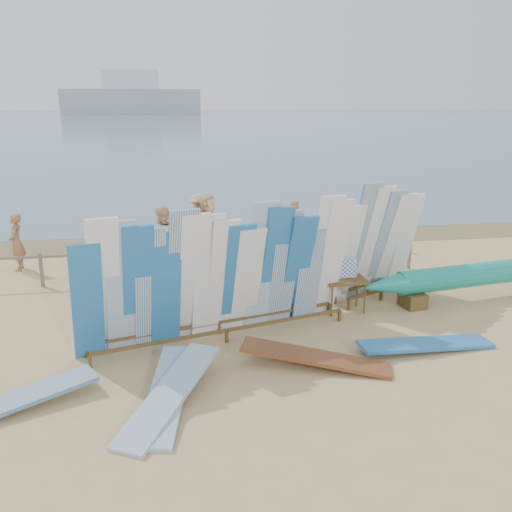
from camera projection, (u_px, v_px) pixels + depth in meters
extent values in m
plane|color=tan|center=(206.00, 322.00, 11.75)|extent=(160.00, 160.00, 0.00)
cube|color=slate|center=(170.00, 119.00, 133.19)|extent=(320.00, 240.00, 0.02)
cube|color=olive|center=(191.00, 240.00, 18.58)|extent=(40.00, 2.60, 0.01)
cube|color=#999EA3|center=(132.00, 102.00, 179.59)|extent=(45.00, 8.00, 8.00)
cube|color=silver|center=(130.00, 80.00, 177.65)|extent=(18.00, 6.00, 6.00)
cube|color=#706054|center=(197.00, 250.00, 14.37)|extent=(12.00, 0.06, 0.06)
cube|color=#706054|center=(41.00, 270.00, 13.87)|extent=(0.08, 0.08, 0.90)
cube|color=#706054|center=(121.00, 266.00, 14.17)|extent=(0.08, 0.08, 0.90)
cube|color=#706054|center=(198.00, 263.00, 14.47)|extent=(0.08, 0.08, 0.90)
cube|color=#706054|center=(271.00, 260.00, 14.77)|extent=(0.08, 0.08, 0.90)
cube|color=#706054|center=(342.00, 256.00, 15.08)|extent=(0.08, 0.08, 0.90)
cube|color=#706054|center=(409.00, 253.00, 15.38)|extent=(0.08, 0.08, 0.90)
cube|color=brown|center=(227.00, 330.00, 10.72)|extent=(5.10, 1.41, 0.06)
cube|color=brown|center=(219.00, 322.00, 11.11)|extent=(5.10, 1.41, 0.06)
cube|color=#236AB2|center=(87.00, 303.00, 9.66)|extent=(0.69, 0.71, 2.32)
cube|color=white|center=(104.00, 289.00, 9.72)|extent=(0.75, 0.94, 2.76)
cube|color=#80A3CD|center=(121.00, 289.00, 9.85)|extent=(0.72, 0.82, 2.68)
cube|color=#236AB2|center=(138.00, 289.00, 9.99)|extent=(0.73, 0.87, 2.56)
cube|color=silver|center=(150.00, 290.00, 10.09)|extent=(0.70, 0.76, 2.48)
cube|color=#236AB2|center=(166.00, 290.00, 10.22)|extent=(0.69, 0.71, 2.38)
cube|color=silver|center=(181.00, 278.00, 10.28)|extent=(0.77, 1.01, 2.79)
cube|color=white|center=(192.00, 279.00, 10.38)|extent=(0.76, 0.97, 2.70)
cube|color=white|center=(208.00, 278.00, 10.51)|extent=(0.70, 0.75, 2.64)
cube|color=white|center=(222.00, 279.00, 10.64)|extent=(0.73, 0.85, 2.51)
cube|color=#236AB2|center=(237.00, 280.00, 10.78)|extent=(0.73, 0.87, 2.40)
cube|color=white|center=(247.00, 281.00, 10.88)|extent=(0.73, 0.85, 2.29)
cube|color=#80A3CD|center=(261.00, 267.00, 10.93)|extent=(0.70, 0.76, 2.80)
cube|color=#236AB2|center=(274.00, 268.00, 11.06)|extent=(0.73, 0.85, 2.67)
cube|color=silver|center=(284.00, 269.00, 11.16)|extent=(0.71, 0.78, 2.58)
cube|color=#236AB2|center=(297.00, 270.00, 11.30)|extent=(0.74, 0.91, 2.44)
cube|color=silver|center=(310.00, 270.00, 11.43)|extent=(0.68, 0.67, 2.39)
cube|color=white|center=(323.00, 258.00, 11.49)|extent=(0.74, 0.91, 2.82)
cube|color=white|center=(331.00, 260.00, 11.59)|extent=(0.74, 0.90, 2.71)
cube|color=brown|center=(381.00, 290.00, 12.96)|extent=(1.95, 0.97, 0.06)
cube|color=brown|center=(367.00, 285.00, 13.33)|extent=(1.95, 0.97, 0.06)
cube|color=white|center=(346.00, 256.00, 12.34)|extent=(0.80, 0.82, 2.44)
cube|color=silver|center=(359.00, 243.00, 12.50)|extent=(0.87, 0.97, 2.91)
cube|color=white|center=(372.00, 243.00, 12.74)|extent=(0.88, 0.99, 2.79)
cube|color=silver|center=(384.00, 243.00, 12.97)|extent=(0.88, 1.00, 2.68)
cube|color=white|center=(393.00, 244.00, 13.16)|extent=(0.89, 1.02, 2.56)
cube|color=white|center=(404.00, 243.00, 13.39)|extent=(0.80, 0.83, 2.49)
cube|color=brown|center=(413.00, 300.00, 12.59)|extent=(0.56, 0.64, 0.34)
cylinder|color=teal|center=(476.00, 275.00, 12.98)|extent=(4.24, 1.23, 0.57)
cone|color=teal|center=(381.00, 286.00, 12.21)|extent=(1.22, 0.71, 0.53)
cube|color=brown|center=(345.00, 280.00, 12.18)|extent=(0.94, 0.68, 0.05)
cube|color=white|center=(346.00, 269.00, 12.10)|extent=(0.49, 0.04, 0.44)
cube|color=#80A3CD|center=(168.00, 400.00, 8.69)|extent=(0.99, 2.75, 0.31)
cube|color=brown|center=(315.00, 367.00, 9.79)|extent=(2.72, 1.42, 0.38)
cube|color=#236AB2|center=(425.00, 349.00, 10.48)|extent=(2.73, 0.74, 0.22)
cube|color=#80A3CD|center=(171.00, 405.00, 8.55)|extent=(1.76, 2.63, 0.44)
cube|color=silver|center=(10.00, 411.00, 8.39)|extent=(2.66, 1.73, 0.29)
cube|color=red|center=(222.00, 257.00, 15.54)|extent=(0.54, 0.50, 0.05)
cube|color=red|center=(221.00, 247.00, 15.67)|extent=(0.51, 0.20, 0.50)
cube|color=red|center=(250.00, 254.00, 15.74)|extent=(0.68, 0.64, 0.05)
cube|color=red|center=(247.00, 242.00, 15.89)|extent=(0.60, 0.29, 0.57)
cube|color=red|center=(230.00, 245.00, 15.69)|extent=(0.50, 0.82, 0.60)
cube|color=red|center=(228.00, 230.00, 15.89)|extent=(0.49, 0.19, 0.37)
imported|color=#8C6042|center=(296.00, 225.00, 17.44)|extent=(0.57, 0.65, 1.56)
imported|color=beige|center=(353.00, 237.00, 15.88)|extent=(0.77, 0.41, 1.54)
imported|color=#8C6042|center=(379.00, 224.00, 17.48)|extent=(0.95, 0.87, 1.55)
imported|color=beige|center=(162.00, 240.00, 14.82)|extent=(0.84, 1.02, 1.89)
imported|color=#8C6042|center=(203.00, 237.00, 15.77)|extent=(1.03, 0.68, 1.62)
imported|color=beige|center=(208.00, 223.00, 17.08)|extent=(1.21, 1.76, 1.82)
imported|color=#8C6042|center=(17.00, 242.00, 15.15)|extent=(0.39, 0.63, 1.62)
imported|color=tan|center=(199.00, 220.00, 17.73)|extent=(0.83, 1.20, 1.72)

